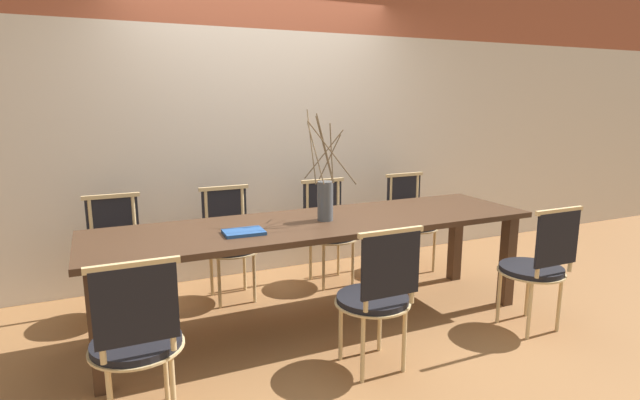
% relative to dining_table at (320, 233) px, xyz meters
% --- Properties ---
extents(ground_plane, '(16.00, 16.00, 0.00)m').
position_rel_dining_table_xyz_m(ground_plane, '(0.00, 0.00, -0.68)').
color(ground_plane, olive).
extents(wall_rear, '(12.00, 0.06, 3.20)m').
position_rel_dining_table_xyz_m(wall_rear, '(0.00, 1.29, 0.92)').
color(wall_rear, beige).
rests_on(wall_rear, ground_plane).
extents(dining_table, '(3.17, 0.84, 0.77)m').
position_rel_dining_table_xyz_m(dining_table, '(0.00, 0.00, 0.00)').
color(dining_table, '#422B1C').
rests_on(dining_table, ground_plane).
extents(chair_near_leftend, '(0.46, 0.46, 0.91)m').
position_rel_dining_table_xyz_m(chair_near_leftend, '(-1.30, -0.74, -0.19)').
color(chair_near_leftend, black).
rests_on(chair_near_leftend, ground_plane).
extents(chair_near_left, '(0.46, 0.46, 0.91)m').
position_rel_dining_table_xyz_m(chair_near_left, '(0.03, -0.74, -0.19)').
color(chair_near_left, black).
rests_on(chair_near_left, ground_plane).
extents(chair_near_center, '(0.46, 0.46, 0.91)m').
position_rel_dining_table_xyz_m(chair_near_center, '(1.32, -0.74, -0.19)').
color(chair_near_center, black).
rests_on(chair_near_center, ground_plane).
extents(chair_far_leftend, '(0.46, 0.46, 0.91)m').
position_rel_dining_table_xyz_m(chair_far_leftend, '(-1.33, 0.74, -0.19)').
color(chair_far_leftend, black).
rests_on(chair_far_leftend, ground_plane).
extents(chair_far_left, '(0.46, 0.46, 0.91)m').
position_rel_dining_table_xyz_m(chair_far_left, '(-0.47, 0.74, -0.19)').
color(chair_far_left, black).
rests_on(chair_far_left, ground_plane).
extents(chair_far_center, '(0.46, 0.46, 0.91)m').
position_rel_dining_table_xyz_m(chair_far_center, '(0.42, 0.74, -0.19)').
color(chair_far_center, black).
rests_on(chair_far_center, ground_plane).
extents(chair_far_right, '(0.46, 0.46, 0.91)m').
position_rel_dining_table_xyz_m(chair_far_right, '(1.29, 0.74, -0.19)').
color(chair_far_right, black).
rests_on(chair_far_right, ground_plane).
extents(vase_centerpiece, '(0.38, 0.38, 0.78)m').
position_rel_dining_table_xyz_m(vase_centerpiece, '(0.04, -0.00, 0.25)').
color(vase_centerpiece, '#4C5156').
rests_on(vase_centerpiece, dining_table).
extents(book_stack, '(0.26, 0.19, 0.02)m').
position_rel_dining_table_xyz_m(book_stack, '(-0.59, -0.12, 0.10)').
color(book_stack, '#234C8C').
rests_on(book_stack, dining_table).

